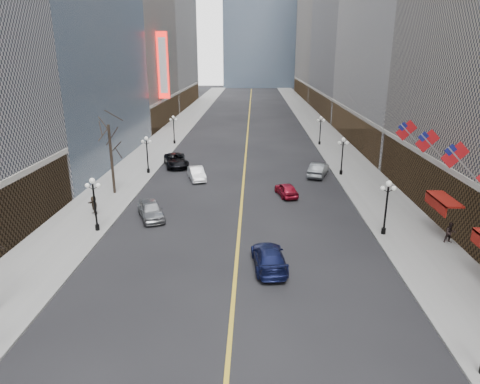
# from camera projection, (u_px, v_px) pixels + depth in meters

# --- Properties ---
(sidewalk_east) EXTENTS (6.00, 230.00, 0.15)m
(sidewalk_east) POSITION_uv_depth(u_px,v_px,m) (329.00, 140.00, 72.86)
(sidewalk_east) COLOR gray
(sidewalk_east) RESTS_ON ground
(sidewalk_west) EXTENTS (6.00, 230.00, 0.15)m
(sidewalk_west) POSITION_uv_depth(u_px,v_px,m) (166.00, 139.00, 73.72)
(sidewalk_west) COLOR gray
(sidewalk_west) RESTS_ON ground
(lane_line) EXTENTS (0.25, 200.00, 0.02)m
(lane_line) POSITION_uv_depth(u_px,v_px,m) (248.00, 130.00, 82.82)
(lane_line) COLOR gold
(lane_line) RESTS_ON ground
(bldg_east_c) EXTENTS (26.60, 40.60, 48.80)m
(bldg_east_c) POSITION_uv_depth(u_px,v_px,m) (379.00, 8.00, 99.14)
(bldg_east_c) COLOR gray
(bldg_east_c) RESTS_ON ground
(streetlamp_east_1) EXTENTS (1.26, 0.44, 4.52)m
(streetlamp_east_1) POSITION_uv_depth(u_px,v_px,m) (387.00, 202.00, 34.04)
(streetlamp_east_1) COLOR black
(streetlamp_east_1) RESTS_ON sidewalk_east
(streetlamp_east_2) EXTENTS (1.26, 0.44, 4.52)m
(streetlamp_east_2) POSITION_uv_depth(u_px,v_px,m) (343.00, 152.00, 51.15)
(streetlamp_east_2) COLOR black
(streetlamp_east_2) RESTS_ON sidewalk_east
(streetlamp_east_3) EXTENTS (1.26, 0.44, 4.52)m
(streetlamp_east_3) POSITION_uv_depth(u_px,v_px,m) (320.00, 127.00, 68.26)
(streetlamp_east_3) COLOR black
(streetlamp_east_3) RESTS_ON sidewalk_east
(streetlamp_west_1) EXTENTS (1.26, 0.44, 4.52)m
(streetlamp_west_1) POSITION_uv_depth(u_px,v_px,m) (94.00, 199.00, 34.76)
(streetlamp_west_1) COLOR black
(streetlamp_west_1) RESTS_ON sidewalk_west
(streetlamp_west_2) EXTENTS (1.26, 0.44, 4.52)m
(streetlamp_west_2) POSITION_uv_depth(u_px,v_px,m) (147.00, 151.00, 51.87)
(streetlamp_west_2) COLOR black
(streetlamp_west_2) RESTS_ON sidewalk_west
(streetlamp_west_3) EXTENTS (1.26, 0.44, 4.52)m
(streetlamp_west_3) POSITION_uv_depth(u_px,v_px,m) (174.00, 127.00, 68.98)
(streetlamp_west_3) COLOR black
(streetlamp_west_3) RESTS_ON sidewalk_west
(flag_3) EXTENTS (2.87, 0.12, 2.87)m
(flag_3) POSITION_uv_depth(u_px,v_px,m) (457.00, 157.00, 29.72)
(flag_3) COLOR #B2B2B7
(flag_3) RESTS_ON ground
(flag_4) EXTENTS (2.87, 0.12, 2.87)m
(flag_4) POSITION_uv_depth(u_px,v_px,m) (429.00, 143.00, 34.48)
(flag_4) COLOR #B2B2B7
(flag_4) RESTS_ON ground
(flag_5) EXTENTS (2.87, 0.12, 2.87)m
(flag_5) POSITION_uv_depth(u_px,v_px,m) (408.00, 132.00, 39.23)
(flag_5) COLOR #B2B2B7
(flag_5) RESTS_ON ground
(awning_c) EXTENTS (1.40, 4.00, 0.93)m
(awning_c) POSITION_uv_depth(u_px,v_px,m) (442.00, 200.00, 33.85)
(awning_c) COLOR maroon
(awning_c) RESTS_ON ground
(theatre_marquee) EXTENTS (2.00, 0.55, 12.00)m
(theatre_marquee) POSITION_uv_depth(u_px,v_px,m) (163.00, 66.00, 79.60)
(theatre_marquee) COLOR red
(theatre_marquee) RESTS_ON ground
(tree_west_far) EXTENTS (3.60, 3.60, 7.92)m
(tree_west_far) POSITION_uv_depth(u_px,v_px,m) (109.00, 136.00, 43.29)
(tree_west_far) COLOR #2D231C
(tree_west_far) RESTS_ON sidewalk_west
(car_nb_near) EXTENTS (3.64, 5.16, 1.63)m
(car_nb_near) POSITION_uv_depth(u_px,v_px,m) (151.00, 210.00, 38.31)
(car_nb_near) COLOR gray
(car_nb_near) RESTS_ON ground
(car_nb_mid) EXTENTS (2.83, 4.79, 1.49)m
(car_nb_mid) POSITION_uv_depth(u_px,v_px,m) (197.00, 173.00, 50.15)
(car_nb_mid) COLOR white
(car_nb_mid) RESTS_ON ground
(car_nb_far) EXTENTS (4.39, 6.56, 1.67)m
(car_nb_far) POSITION_uv_depth(u_px,v_px,m) (176.00, 160.00, 55.99)
(car_nb_far) COLOR black
(car_nb_far) RESTS_ON ground
(car_sb_near) EXTENTS (2.69, 5.48, 1.53)m
(car_sb_near) POSITION_uv_depth(u_px,v_px,m) (269.00, 257.00, 29.51)
(car_sb_near) COLOR #111741
(car_sb_near) RESTS_ON ground
(car_sb_mid) EXTENTS (2.55, 4.36, 1.39)m
(car_sb_mid) POSITION_uv_depth(u_px,v_px,m) (286.00, 189.00, 44.42)
(car_sb_mid) COLOR maroon
(car_sb_mid) RESTS_ON ground
(car_sb_far) EXTENTS (3.30, 5.34, 1.66)m
(car_sb_far) POSITION_uv_depth(u_px,v_px,m) (318.00, 169.00, 51.55)
(car_sb_far) COLOR #515659
(car_sb_far) RESTS_ON ground
(ped_east_walk) EXTENTS (0.84, 0.49, 1.68)m
(ped_east_walk) POSITION_uv_depth(u_px,v_px,m) (450.00, 233.00, 32.99)
(ped_east_walk) COLOR black
(ped_east_walk) RESTS_ON sidewalk_east
(ped_west_far) EXTENTS (1.46, 1.44, 1.71)m
(ped_west_far) POSITION_uv_depth(u_px,v_px,m) (94.00, 205.00, 38.99)
(ped_west_far) COLOR black
(ped_west_far) RESTS_ON sidewalk_west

